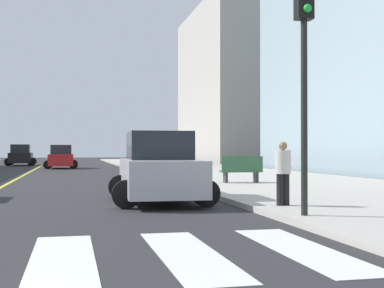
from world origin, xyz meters
TOP-DOWN VIEW (x-y plane):
  - sidewalk_kerb_east at (12.20, 20.00)m, footprint 10.00×120.00m
  - lane_divider_paint at (0.00, 40.00)m, footprint 0.16×80.00m
  - parking_garage_concrete at (27.84, 65.23)m, footprint 18.00×24.00m
  - car_silver_fourth at (5.35, 11.83)m, footprint 3.01×4.72m
  - car_black_fifth at (-2.09, 52.32)m, footprint 2.98×4.72m
  - car_red_sixth at (2.00, 42.49)m, footprint 2.77×4.42m
  - traffic_light_near_corner at (7.66, 6.84)m, footprint 0.36×0.41m
  - park_bench at (9.91, 18.16)m, footprint 1.82×0.62m
  - pedestrian_waiting_east at (8.00, 8.87)m, footprint 0.40×0.40m
  - fire_hydrant at (8.19, 24.55)m, footprint 0.26×0.26m

SIDE VIEW (x-z plane):
  - lane_divider_paint at x=0.00m, z-range 0.00..0.01m
  - sidewalk_kerb_east at x=12.20m, z-range 0.00..0.15m
  - fire_hydrant at x=8.19m, z-range 0.13..1.02m
  - park_bench at x=9.91m, z-range 0.13..1.25m
  - car_red_sixth at x=2.00m, z-range -0.06..1.91m
  - car_silver_fourth at x=5.35m, z-range -0.07..2.01m
  - car_black_fifth at x=-2.09m, z-range -0.07..2.03m
  - pedestrian_waiting_east at x=8.00m, z-range 0.23..1.83m
  - traffic_light_near_corner at x=7.66m, z-range 1.18..6.35m
  - parking_garage_concrete at x=27.84m, z-range 0.00..20.35m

